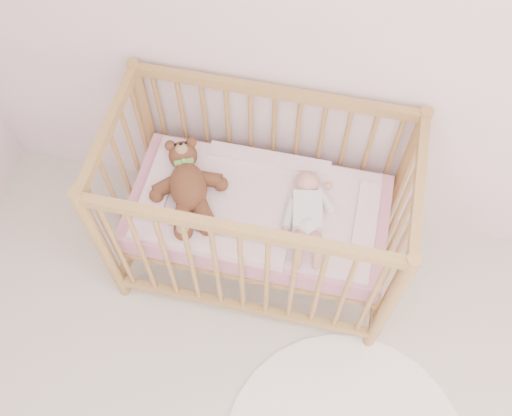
% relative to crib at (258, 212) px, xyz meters
% --- Properties ---
extents(wall_back, '(4.00, 0.02, 2.70)m').
position_rel_crib_xyz_m(wall_back, '(0.44, 0.40, 0.85)').
color(wall_back, silver).
rests_on(wall_back, floor).
extents(crib, '(1.36, 0.76, 1.00)m').
position_rel_crib_xyz_m(crib, '(0.00, 0.00, 0.00)').
color(crib, '#B1864B').
rests_on(crib, floor).
extents(mattress, '(1.22, 0.62, 0.13)m').
position_rel_crib_xyz_m(mattress, '(0.00, 0.00, -0.01)').
color(mattress, pink).
rests_on(mattress, crib).
extents(blanket, '(1.10, 0.58, 0.06)m').
position_rel_crib_xyz_m(blanket, '(0.00, 0.00, 0.06)').
color(blanket, pink).
rests_on(blanket, mattress).
extents(baby, '(0.33, 0.54, 0.12)m').
position_rel_crib_xyz_m(baby, '(0.23, -0.02, 0.14)').
color(baby, silver).
rests_on(baby, blanket).
extents(teddy_bear, '(0.57, 0.65, 0.15)m').
position_rel_crib_xyz_m(teddy_bear, '(-0.33, -0.02, 0.15)').
color(teddy_bear, brown).
rests_on(teddy_bear, blanket).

